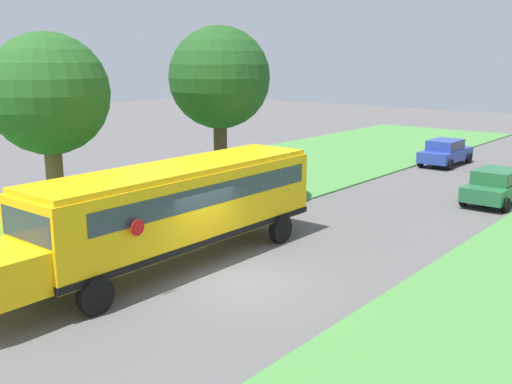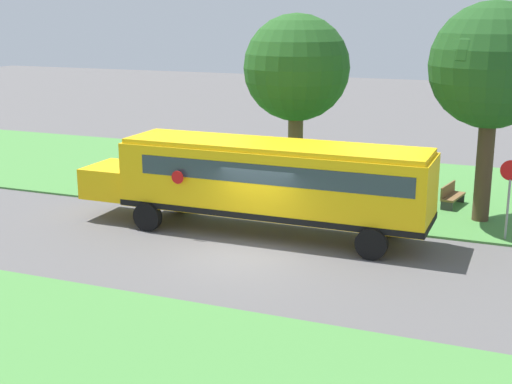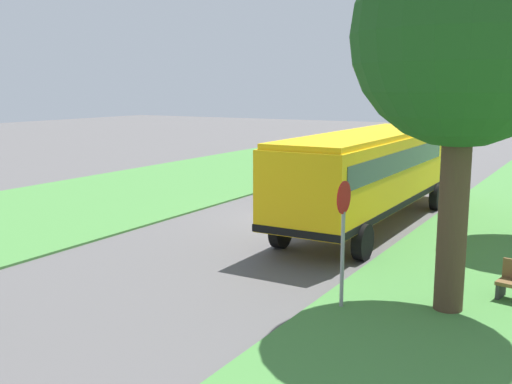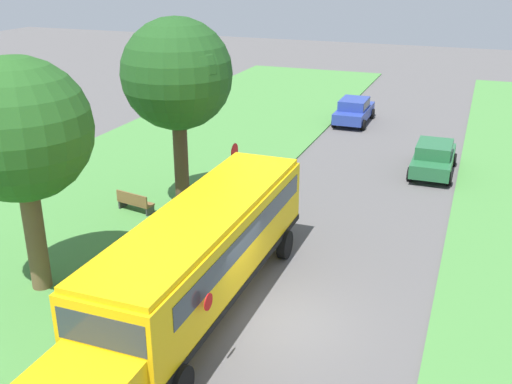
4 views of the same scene
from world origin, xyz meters
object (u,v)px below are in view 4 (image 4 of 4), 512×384
at_px(oak_tree_beside_bus, 13,134).
at_px(stop_sign, 235,167).
at_px(oak_tree_roadside_mid, 179,75).
at_px(car_green_nearest, 434,156).
at_px(school_bus, 202,251).
at_px(car_blue_middle, 354,109).
at_px(park_bench, 135,202).

height_order(oak_tree_beside_bus, stop_sign, oak_tree_beside_bus).
relative_size(oak_tree_beside_bus, oak_tree_roadside_mid, 0.94).
distance_m(car_green_nearest, stop_sign, 10.32).
distance_m(school_bus, car_blue_middle, 22.81).
distance_m(oak_tree_beside_bus, park_bench, 7.87).
bearing_deg(car_blue_middle, oak_tree_roadside_mid, -102.70).
height_order(school_bus, car_green_nearest, school_bus).
bearing_deg(oak_tree_beside_bus, car_green_nearest, 55.75).
bearing_deg(school_bus, stop_sign, 105.83).
relative_size(car_blue_middle, stop_sign, 1.61).
bearing_deg(oak_tree_roadside_mid, car_blue_middle, 77.30).
bearing_deg(stop_sign, car_blue_middle, 83.20).
bearing_deg(oak_tree_beside_bus, park_bench, 92.26).
bearing_deg(stop_sign, school_bus, -74.17).
bearing_deg(stop_sign, car_green_nearest, 43.98).
height_order(oak_tree_beside_bus, oak_tree_roadside_mid, oak_tree_roadside_mid).
distance_m(school_bus, stop_sign, 7.99).
bearing_deg(oak_tree_roadside_mid, stop_sign, 29.43).
xyz_separation_m(car_blue_middle, oak_tree_beside_bus, (-5.08, -23.65, 4.24)).
bearing_deg(school_bus, car_green_nearest, 70.60).
xyz_separation_m(car_green_nearest, park_bench, (-10.94, -9.34, -0.40)).
height_order(school_bus, stop_sign, school_bus).
bearing_deg(oak_tree_roadside_mid, park_bench, -145.65).
height_order(school_bus, oak_tree_beside_bus, oak_tree_beside_bus).
bearing_deg(car_blue_middle, stop_sign, -96.80).
xyz_separation_m(oak_tree_beside_bus, park_bench, (-0.25, 6.35, -4.64)).
distance_m(school_bus, park_bench, 8.05).
xyz_separation_m(car_blue_middle, stop_sign, (-1.80, -15.10, 0.86)).
xyz_separation_m(stop_sign, park_bench, (-3.54, -2.20, -1.26)).
height_order(car_blue_middle, park_bench, car_blue_middle).
relative_size(oak_tree_roadside_mid, stop_sign, 2.84).
xyz_separation_m(oak_tree_roadside_mid, park_bench, (-1.70, -1.16, -5.13)).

